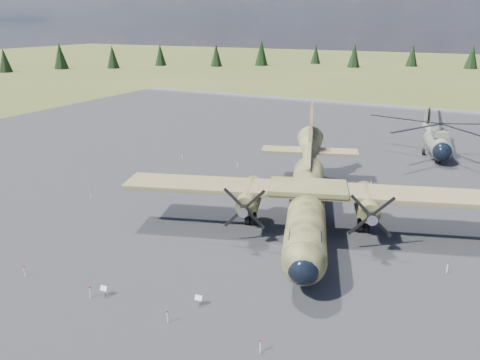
% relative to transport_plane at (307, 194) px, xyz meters
% --- Properties ---
extents(ground, '(500.00, 500.00, 0.00)m').
position_rel_transport_plane_xyz_m(ground, '(-4.89, -3.48, -2.95)').
color(ground, brown).
rests_on(ground, ground).
extents(apron, '(120.00, 120.00, 0.04)m').
position_rel_transport_plane_xyz_m(apron, '(-4.89, 6.52, -2.95)').
color(apron, '#545459').
rests_on(apron, ground).
extents(transport_plane, '(30.69, 27.37, 10.27)m').
position_rel_transport_plane_xyz_m(transport_plane, '(0.00, 0.00, 0.00)').
color(transport_plane, '#3B3E21').
rests_on(transport_plane, ground).
extents(helicopter_near, '(22.54, 23.76, 4.76)m').
position_rel_transport_plane_xyz_m(helicopter_near, '(8.39, 27.68, 0.43)').
color(helicopter_near, slate).
rests_on(helicopter_near, ground).
extents(info_placard_left, '(0.49, 0.23, 0.75)m').
position_rel_transport_plane_xyz_m(info_placard_left, '(-8.23, -16.41, -2.46)').
color(info_placard_left, gray).
rests_on(info_placard_left, ground).
extents(info_placard_right, '(0.48, 0.25, 0.73)m').
position_rel_transport_plane_xyz_m(info_placard_right, '(-2.15, -14.64, -2.47)').
color(info_placard_right, gray).
rests_on(info_placard_right, ground).
extents(barrier_fence, '(33.12, 29.62, 0.85)m').
position_rel_transport_plane_xyz_m(barrier_fence, '(-5.35, -3.56, -2.44)').
color(barrier_fence, silver).
rests_on(barrier_fence, ground).
extents(treeline, '(329.31, 333.41, 10.82)m').
position_rel_transport_plane_xyz_m(treeline, '(6.56, -7.53, 1.78)').
color(treeline, black).
rests_on(treeline, ground).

